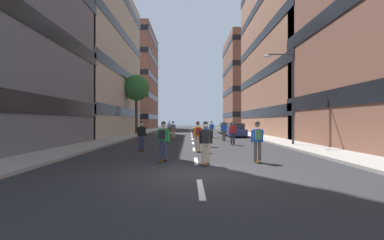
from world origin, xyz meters
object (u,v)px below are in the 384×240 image
(streetlamp_right, at_px, (288,88))
(skater_10, at_px, (206,141))
(street_tree_near, at_px, (136,88))
(skater_1, at_px, (173,129))
(skater_5, at_px, (198,134))
(parked_car_mid, at_px, (226,129))
(skater_4, at_px, (206,132))
(skater_7, at_px, (212,129))
(skater_0, at_px, (141,134))
(skater_8, at_px, (233,131))
(parked_car_near, at_px, (236,131))
(skater_6, at_px, (169,126))
(skater_2, at_px, (163,139))
(skater_3, at_px, (224,130))
(skater_9, at_px, (258,139))

(streetlamp_right, xyz_separation_m, skater_10, (-6.36, -8.35, -3.15))
(street_tree_near, relative_size, skater_1, 4.38)
(skater_5, xyz_separation_m, skater_10, (0.17, -4.66, -0.03))
(parked_car_mid, distance_m, skater_1, 13.81)
(skater_4, relative_size, skater_7, 1.00)
(street_tree_near, distance_m, skater_4, 19.86)
(skater_0, xyz_separation_m, skater_8, (6.12, 3.96, 0.03))
(street_tree_near, distance_m, skater_1, 12.23)
(parked_car_near, height_order, skater_6, skater_6)
(skater_5, xyz_separation_m, skater_7, (1.85, 13.06, -0.03))
(skater_6, bearing_deg, street_tree_near, -151.18)
(skater_7, bearing_deg, street_tree_near, 140.66)
(skater_6, bearing_deg, skater_8, -71.77)
(skater_6, distance_m, skater_10, 27.95)
(skater_2, bearing_deg, skater_3, 71.24)
(parked_car_near, relative_size, skater_6, 2.47)
(skater_0, bearing_deg, skater_10, -56.46)
(parked_car_mid, height_order, street_tree_near, street_tree_near)
(skater_3, distance_m, skater_5, 9.29)
(skater_3, xyz_separation_m, skater_10, (-2.45, -13.57, 0.00))
(skater_4, relative_size, skater_6, 1.00)
(parked_car_near, xyz_separation_m, skater_2, (-6.33, -18.43, 0.32))
(parked_car_mid, xyz_separation_m, skater_3, (-2.06, -14.22, 0.29))
(streetlamp_right, height_order, skater_3, streetlamp_right)
(parked_car_near, distance_m, skater_9, 18.86)
(parked_car_mid, bearing_deg, skater_2, -103.29)
(parked_car_mid, height_order, skater_10, skater_10)
(skater_1, height_order, skater_4, same)
(skater_1, xyz_separation_m, skater_8, (4.83, -6.45, 0.00))
(parked_car_mid, xyz_separation_m, streetlamp_right, (1.85, -19.44, 3.44))
(parked_car_mid, distance_m, skater_0, 23.85)
(streetlamp_right, height_order, skater_8, streetlamp_right)
(street_tree_near, xyz_separation_m, skater_0, (4.17, -20.07, -5.17))
(skater_8, bearing_deg, street_tree_near, 122.57)
(streetlamp_right, distance_m, skater_6, 21.97)
(parked_car_mid, bearing_deg, skater_3, -98.24)
(street_tree_near, height_order, skater_9, street_tree_near)
(skater_8, bearing_deg, parked_car_near, 79.20)
(parked_car_mid, xyz_separation_m, skater_4, (-4.02, -19.73, 0.32))
(street_tree_near, height_order, skater_7, street_tree_near)
(skater_0, distance_m, skater_2, 4.67)
(skater_7, xyz_separation_m, skater_8, (0.90, -8.41, 0.03))
(skater_0, distance_m, skater_7, 13.43)
(skater_4, height_order, skater_10, same)
(skater_4, bearing_deg, skater_2, -108.07)
(streetlamp_right, bearing_deg, skater_7, 116.55)
(parked_car_mid, relative_size, skater_10, 2.47)
(skater_2, relative_size, skater_7, 1.00)
(skater_3, distance_m, skater_4, 5.85)
(skater_7, bearing_deg, skater_10, -95.42)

